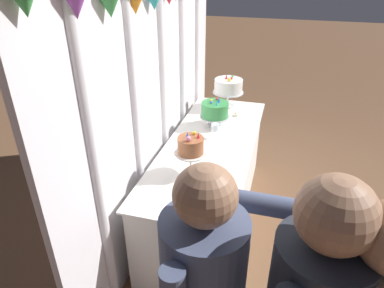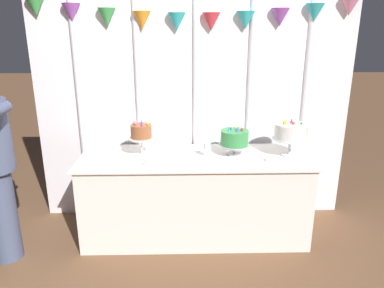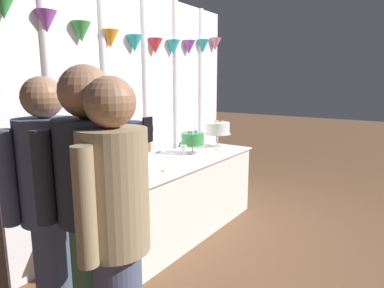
{
  "view_description": "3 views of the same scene",
  "coord_description": "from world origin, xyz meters",
  "px_view_note": "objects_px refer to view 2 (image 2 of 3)",
  "views": [
    {
      "loc": [
        -2.44,
        -0.43,
        2.13
      ],
      "look_at": [
        -0.15,
        0.22,
        0.82
      ],
      "focal_mm": 31.93,
      "sensor_mm": 36.0,
      "label": 1
    },
    {
      "loc": [
        -0.1,
        -2.95,
        1.88
      ],
      "look_at": [
        -0.03,
        0.17,
        0.86
      ],
      "focal_mm": 34.59,
      "sensor_mm": 36.0,
      "label": 2
    },
    {
      "loc": [
        -2.57,
        -1.85,
        1.54
      ],
      "look_at": [
        0.13,
        0.0,
        0.92
      ],
      "focal_mm": 31.11,
      "sensor_mm": 36.0,
      "label": 3
    }
  ],
  "objects_px": {
    "cake_display_leftmost": "(141,133)",
    "cake_display_center": "(234,138)",
    "cake_display_rightmost": "(291,132)",
    "tealight_near_left": "(267,159)",
    "tealight_far_left": "(145,163)",
    "wine_glass": "(207,147)",
    "cake_table": "(195,196)"
  },
  "relations": [
    {
      "from": "cake_display_leftmost",
      "to": "cake_display_center",
      "type": "bearing_deg",
      "value": 0.38
    },
    {
      "from": "cake_display_rightmost",
      "to": "tealight_near_left",
      "type": "bearing_deg",
      "value": -150.93
    },
    {
      "from": "tealight_far_left",
      "to": "tealight_near_left",
      "type": "bearing_deg",
      "value": 3.74
    },
    {
      "from": "cake_display_rightmost",
      "to": "wine_glass",
      "type": "height_order",
      "value": "cake_display_rightmost"
    },
    {
      "from": "cake_table",
      "to": "wine_glass",
      "type": "relative_size",
      "value": 15.07
    },
    {
      "from": "cake_display_center",
      "to": "wine_glass",
      "type": "relative_size",
      "value": 2.04
    },
    {
      "from": "wine_glass",
      "to": "cake_table",
      "type": "bearing_deg",
      "value": 172.86
    },
    {
      "from": "cake_display_leftmost",
      "to": "cake_display_center",
      "type": "relative_size",
      "value": 1.18
    },
    {
      "from": "wine_glass",
      "to": "cake_display_rightmost",
      "type": "bearing_deg",
      "value": 1.99
    },
    {
      "from": "cake_display_rightmost",
      "to": "wine_glass",
      "type": "relative_size",
      "value": 2.48
    },
    {
      "from": "wine_glass",
      "to": "tealight_far_left",
      "type": "xyz_separation_m",
      "value": [
        -0.52,
        -0.16,
        -0.09
      ]
    },
    {
      "from": "cake_display_rightmost",
      "to": "tealight_near_left",
      "type": "xyz_separation_m",
      "value": [
        -0.22,
        -0.12,
        -0.2
      ]
    },
    {
      "from": "cake_display_leftmost",
      "to": "cake_table",
      "type": "bearing_deg",
      "value": -4.69
    },
    {
      "from": "cake_table",
      "to": "tealight_far_left",
      "type": "bearing_deg",
      "value": -157.14
    },
    {
      "from": "cake_display_rightmost",
      "to": "tealight_near_left",
      "type": "relative_size",
      "value": 7.3
    },
    {
      "from": "cake_display_center",
      "to": "tealight_far_left",
      "type": "height_order",
      "value": "cake_display_center"
    },
    {
      "from": "cake_table",
      "to": "tealight_near_left",
      "type": "xyz_separation_m",
      "value": [
        0.61,
        -0.11,
        0.39
      ]
    },
    {
      "from": "cake_display_leftmost",
      "to": "wine_glass",
      "type": "bearing_deg",
      "value": -5.14
    },
    {
      "from": "wine_glass",
      "to": "cake_display_center",
      "type": "bearing_deg",
      "value": 13.08
    },
    {
      "from": "cake_table",
      "to": "tealight_far_left",
      "type": "xyz_separation_m",
      "value": [
        -0.42,
        -0.18,
        0.39
      ]
    },
    {
      "from": "cake_table",
      "to": "cake_display_center",
      "type": "height_order",
      "value": "cake_display_center"
    },
    {
      "from": "tealight_near_left",
      "to": "wine_glass",
      "type": "bearing_deg",
      "value": 169.16
    },
    {
      "from": "cake_table",
      "to": "tealight_near_left",
      "type": "distance_m",
      "value": 0.73
    },
    {
      "from": "cake_display_center",
      "to": "wine_glass",
      "type": "xyz_separation_m",
      "value": [
        -0.24,
        -0.06,
        -0.06
      ]
    },
    {
      "from": "cake_table",
      "to": "cake_display_center",
      "type": "xyz_separation_m",
      "value": [
        0.35,
        0.04,
        0.53
      ]
    },
    {
      "from": "cake_display_center",
      "to": "cake_display_rightmost",
      "type": "relative_size",
      "value": 0.82
    },
    {
      "from": "cake_display_center",
      "to": "tealight_near_left",
      "type": "xyz_separation_m",
      "value": [
        0.26,
        -0.15,
        -0.14
      ]
    },
    {
      "from": "cake_display_rightmost",
      "to": "cake_display_leftmost",
      "type": "bearing_deg",
      "value": 178.86
    },
    {
      "from": "cake_table",
      "to": "tealight_far_left",
      "type": "relative_size",
      "value": 48.26
    },
    {
      "from": "cake_display_center",
      "to": "tealight_far_left",
      "type": "distance_m",
      "value": 0.81
    },
    {
      "from": "cake_display_center",
      "to": "tealight_far_left",
      "type": "xyz_separation_m",
      "value": [
        -0.77,
        -0.22,
        -0.14
      ]
    },
    {
      "from": "cake_display_leftmost",
      "to": "cake_display_rightmost",
      "type": "relative_size",
      "value": 0.97
    }
  ]
}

